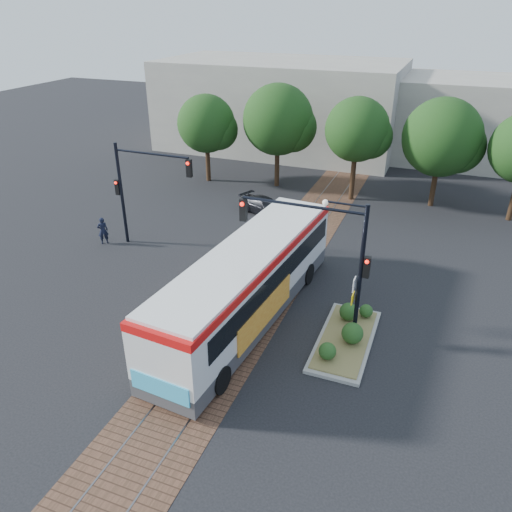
# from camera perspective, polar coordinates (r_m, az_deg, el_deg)

# --- Properties ---
(ground) EXTENTS (120.00, 120.00, 0.00)m
(ground) POSITION_cam_1_polar(r_m,az_deg,el_deg) (23.69, -0.78, -5.87)
(ground) COLOR black
(ground) RESTS_ON ground
(trackbed) EXTENTS (3.60, 40.00, 0.02)m
(trackbed) POSITION_cam_1_polar(r_m,az_deg,el_deg) (26.91, 2.43, -1.50)
(trackbed) COLOR brown
(trackbed) RESTS_ON ground
(tree_row) EXTENTS (26.40, 5.60, 7.67)m
(tree_row) POSITION_cam_1_polar(r_m,az_deg,el_deg) (36.25, 11.13, 13.89)
(tree_row) COLOR #382314
(tree_row) RESTS_ON ground
(warehouses) EXTENTS (40.00, 13.00, 8.00)m
(warehouses) POSITION_cam_1_polar(r_m,az_deg,el_deg) (48.65, 11.93, 15.92)
(warehouses) COLOR #ADA899
(warehouses) RESTS_ON ground
(city_bus) EXTENTS (3.93, 13.32, 3.51)m
(city_bus) POSITION_cam_1_polar(r_m,az_deg,el_deg) (21.94, -0.91, -2.80)
(city_bus) COLOR #404042
(city_bus) RESTS_ON ground
(traffic_island) EXTENTS (2.20, 5.20, 1.13)m
(traffic_island) POSITION_cam_1_polar(r_m,az_deg,el_deg) (21.71, 10.32, -8.79)
(traffic_island) COLOR gray
(traffic_island) RESTS_ON ground
(signal_pole_main) EXTENTS (5.49, 0.46, 6.00)m
(signal_pole_main) POSITION_cam_1_polar(r_m,az_deg,el_deg) (19.96, 8.60, 0.80)
(signal_pole_main) COLOR black
(signal_pole_main) RESTS_ON ground
(signal_pole_left) EXTENTS (4.99, 0.34, 6.00)m
(signal_pole_left) POSITION_cam_1_polar(r_m,az_deg,el_deg) (28.89, -13.46, 8.20)
(signal_pole_left) COLOR black
(signal_pole_left) RESTS_ON ground
(officer) EXTENTS (0.71, 0.70, 1.66)m
(officer) POSITION_cam_1_polar(r_m,az_deg,el_deg) (30.75, -17.10, 2.80)
(officer) COLOR black
(officer) RESTS_ON ground
(parked_car) EXTENTS (4.13, 2.94, 1.11)m
(parked_car) POSITION_cam_1_polar(r_m,az_deg,el_deg) (33.74, 1.02, 5.73)
(parked_car) COLOR black
(parked_car) RESTS_ON ground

